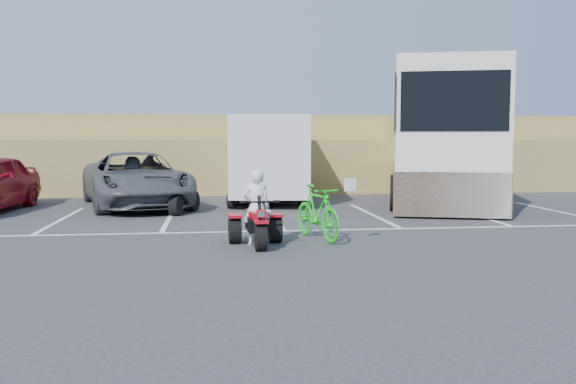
{
  "coord_description": "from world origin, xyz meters",
  "views": [
    {
      "loc": [
        -1.56,
        -10.96,
        2.05
      ],
      "look_at": [
        -0.09,
        0.95,
        1.0
      ],
      "focal_mm": 38.0,
      "sensor_mm": 36.0,
      "label": 1
    }
  ],
  "objects": [
    {
      "name": "parking_stripes",
      "position": [
        0.87,
        4.07,
        0.0
      ],
      "size": [
        28.0,
        5.16,
        0.01
      ],
      "color": "white",
      "rests_on": "ground"
    },
    {
      "name": "grey_pickup",
      "position": [
        -3.89,
        7.82,
        0.82
      ],
      "size": [
        4.2,
        6.43,
        1.64
      ],
      "primitive_type": "imported",
      "rotation": [
        0.0,
        0.0,
        0.27
      ],
      "color": "#4B4D53",
      "rests_on": "ground"
    },
    {
      "name": "red_trike_atv",
      "position": [
        -0.73,
        0.53,
        0.0
      ],
      "size": [
        1.13,
        1.47,
        0.93
      ],
      "primitive_type": null,
      "rotation": [
        0.0,
        0.0,
        0.05
      ],
      "color": "#B10A17",
      "rests_on": "ground"
    },
    {
      "name": "rider",
      "position": [
        -0.74,
        0.68,
        0.73
      ],
      "size": [
        0.55,
        0.38,
        1.47
      ],
      "primitive_type": "imported",
      "rotation": [
        0.0,
        0.0,
        3.19
      ],
      "color": "white",
      "rests_on": "ground"
    },
    {
      "name": "rv_motorhome",
      "position": [
        6.08,
        9.23,
        1.8
      ],
      "size": [
        6.11,
        11.86,
        4.14
      ],
      "rotation": [
        0.0,
        0.0,
        -0.29
      ],
      "color": "silver",
      "rests_on": "ground"
    },
    {
      "name": "grass_embankment",
      "position": [
        0.0,
        15.48,
        1.42
      ],
      "size": [
        40.0,
        8.5,
        3.1
      ],
      "color": "olive",
      "rests_on": "ground"
    },
    {
      "name": "ground",
      "position": [
        0.0,
        0.0,
        0.0
      ],
      "size": [
        100.0,
        100.0,
        0.0
      ],
      "primitive_type": "plane",
      "color": "#333336",
      "rests_on": "ground"
    },
    {
      "name": "cargo_trailer",
      "position": [
        0.35,
        9.16,
        1.49
      ],
      "size": [
        2.99,
        6.12,
        2.75
      ],
      "rotation": [
        0.0,
        0.0,
        -0.11
      ],
      "color": "silver",
      "rests_on": "ground"
    },
    {
      "name": "quad_atv_green",
      "position": [
        -0.44,
        7.21,
        0.0
      ],
      "size": [
        1.49,
        1.69,
        0.91
      ],
      "primitive_type": null,
      "rotation": [
        0.0,
        0.0,
        -0.38
      ],
      "color": "#13541B",
      "rests_on": "ground"
    },
    {
      "name": "green_dirt_bike",
      "position": [
        0.54,
        1.19,
        0.56
      ],
      "size": [
        1.06,
        1.92,
        1.11
      ],
      "primitive_type": "imported",
      "rotation": [
        0.0,
        0.0,
        0.31
      ],
      "color": "#14BF19",
      "rests_on": "ground"
    },
    {
      "name": "quad_atv_blue",
      "position": [
        -2.81,
        6.12,
        0.0
      ],
      "size": [
        1.72,
        1.96,
        1.07
      ],
      "primitive_type": null,
      "rotation": [
        0.0,
        0.0,
        -0.36
      ],
      "color": "navy",
      "rests_on": "ground"
    }
  ]
}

